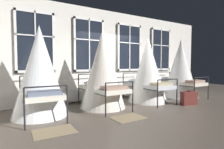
{
  "coord_description": "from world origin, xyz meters",
  "views": [
    {
      "loc": [
        -3.44,
        -4.87,
        1.32
      ],
      "look_at": [
        -0.57,
        0.0,
        1.01
      ],
      "focal_mm": 28.43,
      "sensor_mm": 36.0,
      "label": 1
    }
  ],
  "objects_px": {
    "cot_first": "(40,72)",
    "suitcase_dark": "(189,98)",
    "cot_second": "(103,70)",
    "cot_fourth": "(180,69)",
    "cot_third": "(148,71)"
  },
  "relations": [
    {
      "from": "cot_first",
      "to": "suitcase_dark",
      "type": "distance_m",
      "value": 4.67
    },
    {
      "from": "cot_second",
      "to": "cot_fourth",
      "type": "height_order",
      "value": "cot_second"
    },
    {
      "from": "cot_third",
      "to": "cot_fourth",
      "type": "xyz_separation_m",
      "value": [
        1.8,
        0.03,
        0.04
      ]
    },
    {
      "from": "cot_first",
      "to": "cot_second",
      "type": "relative_size",
      "value": 0.96
    },
    {
      "from": "cot_second",
      "to": "cot_third",
      "type": "bearing_deg",
      "value": -91.71
    },
    {
      "from": "cot_second",
      "to": "cot_fourth",
      "type": "xyz_separation_m",
      "value": [
        3.62,
        0.01,
        -0.02
      ]
    },
    {
      "from": "cot_third",
      "to": "cot_fourth",
      "type": "relative_size",
      "value": 0.96
    },
    {
      "from": "cot_first",
      "to": "cot_third",
      "type": "relative_size",
      "value": 1.02
    },
    {
      "from": "cot_fourth",
      "to": "cot_second",
      "type": "bearing_deg",
      "value": 89.62
    },
    {
      "from": "cot_second",
      "to": "cot_third",
      "type": "distance_m",
      "value": 1.82
    },
    {
      "from": "cot_third",
      "to": "suitcase_dark",
      "type": "distance_m",
      "value": 1.64
    },
    {
      "from": "cot_third",
      "to": "cot_fourth",
      "type": "height_order",
      "value": "cot_fourth"
    },
    {
      "from": "cot_first",
      "to": "suitcase_dark",
      "type": "bearing_deg",
      "value": -103.48
    },
    {
      "from": "cot_first",
      "to": "cot_fourth",
      "type": "bearing_deg",
      "value": -89.06
    },
    {
      "from": "cot_fourth",
      "to": "cot_first",
      "type": "bearing_deg",
      "value": 89.51
    }
  ]
}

